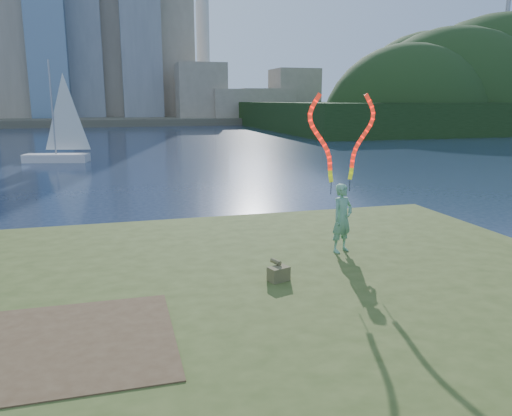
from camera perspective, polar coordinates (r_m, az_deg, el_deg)
name	(u,v)px	position (r m, az deg, el deg)	size (l,w,h in m)	color
ground	(186,298)	(11.47, -8.04, -10.19)	(320.00, 320.00, 0.00)	#18243C
grassy_knoll	(202,329)	(9.25, -6.16, -13.55)	(20.00, 18.00, 0.80)	#374619
dirt_patch	(65,343)	(8.20, -20.97, -14.25)	(3.20, 3.00, 0.02)	#47331E
far_shore	(122,119)	(105.61, -15.04, 9.80)	(320.00, 40.00, 1.20)	#514B3B
wooded_hill	(494,126)	(93.22, 25.55, 8.49)	(78.00, 50.00, 63.00)	black
woman_with_ribbons	(342,193)	(11.87, 9.84, 1.65)	(1.89, 0.85, 4.02)	#1A7742
canvas_bag	(278,273)	(10.10, 2.58, -7.43)	(0.47, 0.53, 0.38)	brown
sailboat	(59,145)	(38.43, -21.61, 6.73)	(4.74, 2.38, 7.13)	silver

